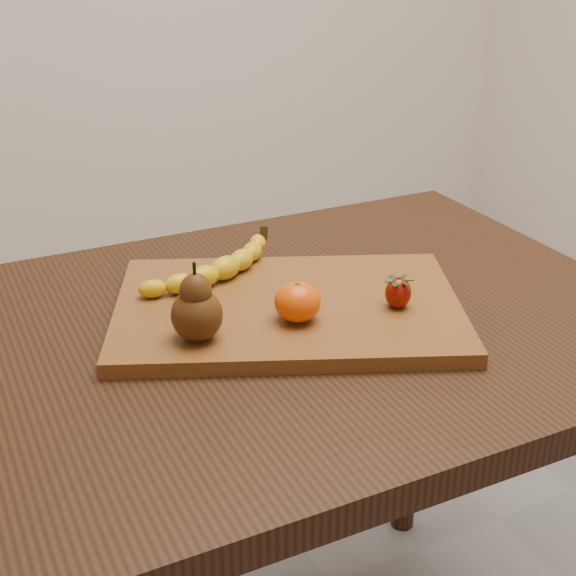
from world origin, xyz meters
name	(u,v)px	position (x,y,z in m)	size (l,w,h in m)	color
table	(275,385)	(0.00, 0.00, 0.66)	(1.00, 0.70, 0.76)	black
cutting_board	(288,309)	(0.02, 0.01, 0.77)	(0.45, 0.30, 0.02)	brown
banana	(225,268)	(-0.02, 0.11, 0.80)	(0.21, 0.05, 0.03)	#E7B90A
pear	(196,302)	(-0.12, -0.03, 0.83)	(0.06, 0.06, 0.10)	#4B290C
mandarin	(297,302)	(0.01, -0.04, 0.80)	(0.06, 0.06, 0.05)	#ED4C02
strawberry	(398,292)	(0.14, -0.07, 0.80)	(0.03, 0.03, 0.04)	#820D03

